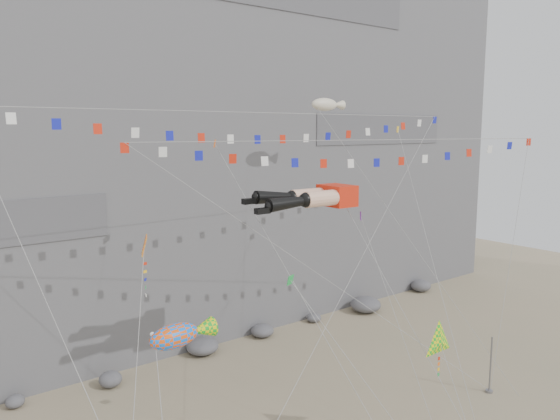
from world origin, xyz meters
The scene contains 14 objects.
cliff centered at (0.00, 32.00, 25.00)m, with size 80.00×28.00×50.00m, color slate.
talus_boulders centered at (0.00, 17.00, 0.60)m, with size 60.00×3.00×1.20m, color #5E5D62, non-canonical shape.
anchor_pole_right centered at (12.34, -0.89, 2.00)m, with size 0.12×0.12×4.00m, color slate.
legs_kite centered at (0.52, 4.37, 13.94)m, with size 7.31×14.71×19.32m.
flag_banner_upper centered at (0.34, 8.25, 19.02)m, with size 34.58×11.79×25.71m.
flag_banner_lower centered at (5.02, 4.43, 17.30)m, with size 29.41×8.57×19.92m.
harlequin_kite centered at (-11.50, 1.42, 13.08)m, with size 4.46×5.57×14.35m.
fish_windsock centered at (-10.69, 0.48, 9.18)m, with size 4.33×5.51×10.60m.
delta_kite centered at (2.92, -3.35, 6.74)m, with size 2.97×5.01×8.76m.
blimp_windsock centered at (8.99, 12.53, 19.89)m, with size 6.29×15.74×25.35m.
small_kite_a centered at (-2.96, 9.16, 16.67)m, with size 2.37×16.20×23.17m.
small_kite_b centered at (5.35, 4.86, 12.14)m, with size 3.39×10.06×15.65m.
small_kite_c centered at (-3.12, 1.73, 9.94)m, with size 4.13×9.11×13.60m.
small_kite_d centered at (10.81, 6.37, 17.38)m, with size 8.28×13.88×23.65m.
Camera 1 is at (-20.86, -19.93, 18.00)m, focal length 35.00 mm.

